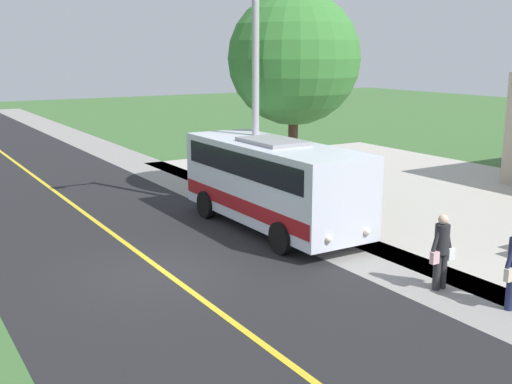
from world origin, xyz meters
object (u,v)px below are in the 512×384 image
street_light_pole (253,70)px  tree_curbside (294,59)px  pedestrian_waiting (441,249)px  shuttle_bus_front (273,180)px

street_light_pole → tree_curbside: size_ratio=1.17×
pedestrian_waiting → street_light_pole: size_ratio=0.20×
street_light_pole → tree_curbside: 2.83m
shuttle_bus_front → street_light_pole: 3.78m
shuttle_bus_front → tree_curbside: 5.58m
pedestrian_waiting → tree_curbside: 10.57m
shuttle_bus_front → tree_curbside: bearing=-133.2°
shuttle_bus_front → tree_curbside: size_ratio=0.97×
shuttle_bus_front → street_light_pole: bearing=-102.4°
tree_curbside → street_light_pole: bearing=26.5°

